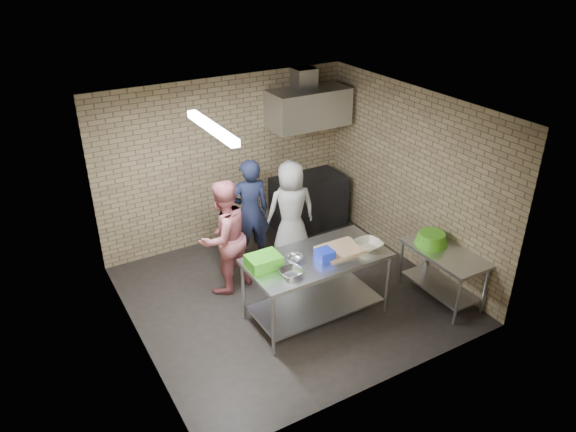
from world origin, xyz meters
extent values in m
plane|color=black|center=(0.00, 0.00, 0.00)|extent=(4.20, 4.20, 0.00)
plane|color=black|center=(0.00, 0.00, 2.70)|extent=(4.20, 4.20, 0.00)
cube|color=tan|center=(0.00, 2.00, 1.35)|extent=(4.20, 0.06, 2.70)
cube|color=tan|center=(0.00, -2.00, 1.35)|extent=(4.20, 0.06, 2.70)
cube|color=tan|center=(-2.10, 0.00, 1.35)|extent=(0.06, 4.00, 2.70)
cube|color=tan|center=(2.10, 0.00, 1.35)|extent=(0.06, 4.00, 2.70)
cube|color=silver|center=(0.08, -0.56, 0.46)|extent=(1.83, 0.91, 0.91)
cube|color=silver|center=(1.80, -1.10, 0.38)|extent=(0.60, 1.20, 0.75)
cube|color=black|center=(1.35, 1.65, 0.45)|extent=(1.20, 0.70, 0.90)
cube|color=silver|center=(1.35, 1.70, 2.10)|extent=(1.30, 0.60, 0.60)
cube|color=#A5A8AD|center=(1.35, 1.85, 2.55)|extent=(0.35, 0.30, 0.30)
cube|color=#3F2B19|center=(1.65, 1.89, 1.92)|extent=(0.80, 0.20, 0.04)
cube|color=white|center=(-1.00, 0.00, 2.64)|extent=(0.10, 1.25, 0.08)
cube|color=green|center=(-0.62, -0.44, 1.00)|extent=(0.41, 0.30, 0.16)
cube|color=#1B31CA|center=(0.13, -0.66, 0.98)|extent=(0.20, 0.20, 0.13)
cube|color=tan|center=(0.43, -0.58, 0.93)|extent=(0.56, 0.43, 0.03)
imported|color=silver|center=(-0.42, -0.76, 0.95)|extent=(0.30, 0.30, 0.07)
imported|color=#B9BDC1|center=(-0.22, -0.51, 0.95)|extent=(0.23, 0.23, 0.07)
imported|color=#C0B899|center=(0.78, -0.71, 0.96)|extent=(0.37, 0.37, 0.09)
cylinder|color=#B22619|center=(1.40, 1.89, 2.03)|extent=(0.07, 0.07, 0.18)
cylinder|color=green|center=(1.80, 1.89, 2.02)|extent=(0.06, 0.06, 0.15)
imported|color=black|center=(-0.03, 1.12, 0.84)|extent=(0.68, 0.51, 1.69)
imported|color=#C76971|center=(-0.69, 0.62, 0.84)|extent=(0.96, 0.84, 1.67)
imported|color=silver|center=(0.59, 0.96, 0.79)|extent=(0.86, 0.66, 1.58)
camera|label=1|loc=(-3.20, -5.49, 4.55)|focal=33.92mm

